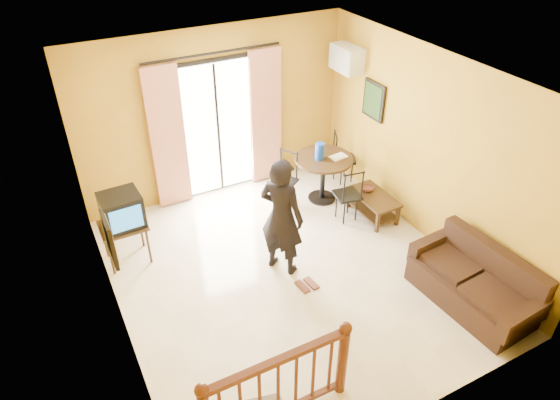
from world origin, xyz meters
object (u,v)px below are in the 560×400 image
dining_table (323,166)px  sofa (475,284)px  standing_person (282,217)px  television (122,210)px  coffee_table (373,202)px

dining_table → sofa: 3.01m
standing_person → sofa: bearing=-165.8°
television → sofa: television is taller
sofa → standing_person: size_ratio=0.99×
coffee_table → television: bearing=168.7°
television → sofa: 4.75m
dining_table → coffee_table: (0.46, -0.80, -0.37)m
television → dining_table: television is taller
television → dining_table: 3.27m
coffee_table → standing_person: 2.02m
television → dining_table: size_ratio=0.57×
coffee_table → sofa: (0.00, -2.15, 0.04)m
television → sofa: size_ratio=0.32×
television → standing_person: standing_person is taller
dining_table → standing_person: standing_person is taller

